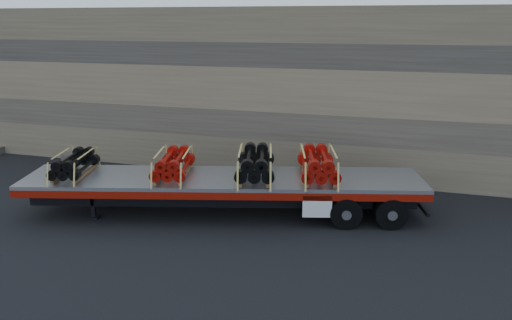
{
  "coord_description": "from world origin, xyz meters",
  "views": [
    {
      "loc": [
        6.61,
        -14.73,
        6.47
      ],
      "look_at": [
        1.75,
        1.75,
        1.64
      ],
      "focal_mm": 35.0,
      "sensor_mm": 36.0,
      "label": 1
    }
  ],
  "objects_px": {
    "bundle_midfront": "(173,165)",
    "bundle_midrear": "(255,164)",
    "bundle_rear": "(318,165)",
    "bundle_front": "(74,165)",
    "trailer": "(223,195)"
  },
  "relations": [
    {
      "from": "bundle_midfront",
      "to": "bundle_midrear",
      "type": "bearing_deg",
      "value": 0.0
    },
    {
      "from": "bundle_rear",
      "to": "bundle_front",
      "type": "bearing_deg",
      "value": 180.0
    },
    {
      "from": "bundle_midfront",
      "to": "bundle_midrear",
      "type": "xyz_separation_m",
      "value": [
        2.69,
        0.71,
        0.04
      ]
    },
    {
      "from": "bundle_midrear",
      "to": "trailer",
      "type": "bearing_deg",
      "value": 180.0
    },
    {
      "from": "bundle_midrear",
      "to": "bundle_rear",
      "type": "bearing_deg",
      "value": -0.0
    },
    {
      "from": "bundle_front",
      "to": "bundle_midfront",
      "type": "height_order",
      "value": "bundle_midfront"
    },
    {
      "from": "bundle_midfront",
      "to": "bundle_rear",
      "type": "distance_m",
      "value": 4.89
    },
    {
      "from": "bundle_front",
      "to": "bundle_midfront",
      "type": "distance_m",
      "value": 3.4
    },
    {
      "from": "bundle_rear",
      "to": "trailer",
      "type": "bearing_deg",
      "value": 180.0
    },
    {
      "from": "bundle_front",
      "to": "trailer",
      "type": "bearing_deg",
      "value": 0.0
    },
    {
      "from": "trailer",
      "to": "bundle_rear",
      "type": "bearing_deg",
      "value": -0.0
    },
    {
      "from": "bundle_midfront",
      "to": "bundle_midrear",
      "type": "distance_m",
      "value": 2.78
    },
    {
      "from": "trailer",
      "to": "bundle_front",
      "type": "height_order",
      "value": "bundle_front"
    },
    {
      "from": "bundle_midfront",
      "to": "trailer",
      "type": "bearing_deg",
      "value": 0.0
    },
    {
      "from": "trailer",
      "to": "bundle_front",
      "type": "xyz_separation_m",
      "value": [
        -4.9,
        -1.3,
        1.05
      ]
    }
  ]
}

